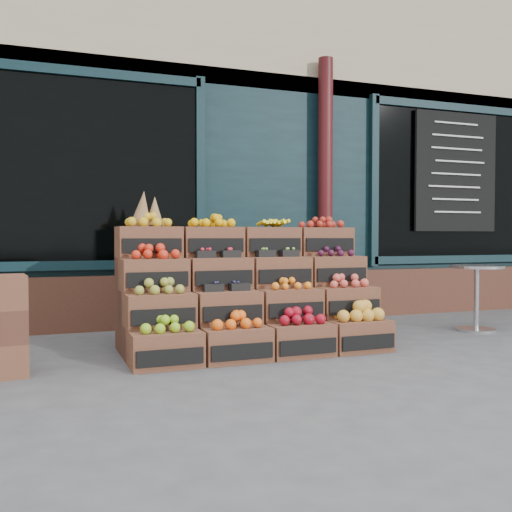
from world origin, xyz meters
name	(u,v)px	position (x,y,z in m)	size (l,w,h in m)	color
ground	(308,361)	(0.00, 0.00, 0.00)	(60.00, 60.00, 0.00)	#4B4B4E
shop_facade	(176,154)	(0.00, 5.11, 2.40)	(12.00, 6.24, 4.80)	black
crate_display	(248,300)	(-0.28, 0.70, 0.44)	(2.32, 1.15, 1.44)	brown
bistro_table	(477,290)	(2.37, 0.73, 0.45)	(0.57, 0.57, 0.72)	silver
shopkeeper	(47,232)	(-2.01, 2.81, 1.09)	(0.79, 0.52, 2.17)	#154C1D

